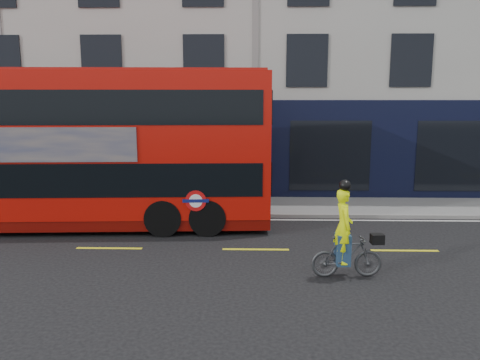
{
  "coord_description": "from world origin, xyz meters",
  "views": [
    {
      "loc": [
        -0.12,
        -10.66,
        3.99
      ],
      "look_at": [
        -0.46,
        2.77,
        1.69
      ],
      "focal_mm": 35.0,
      "sensor_mm": 36.0,
      "label": 1
    }
  ],
  "objects": [
    {
      "name": "ground",
      "position": [
        0.0,
        0.0,
        0.0
      ],
      "size": [
        120.0,
        120.0,
        0.0
      ],
      "primitive_type": "plane",
      "color": "black",
      "rests_on": "ground"
    },
    {
      "name": "pavement",
      "position": [
        0.0,
        6.5,
        0.06
      ],
      "size": [
        60.0,
        3.0,
        0.12
      ],
      "primitive_type": "cube",
      "color": "slate",
      "rests_on": "ground"
    },
    {
      "name": "kerb",
      "position": [
        0.0,
        5.0,
        0.07
      ],
      "size": [
        60.0,
        0.12,
        0.13
      ],
      "primitive_type": "cube",
      "color": "gray",
      "rests_on": "ground"
    },
    {
      "name": "building_terrace",
      "position": [
        0.0,
        12.94,
        7.49
      ],
      "size": [
        50.0,
        10.07,
        15.0
      ],
      "color": "#B3B1A9",
      "rests_on": "ground"
    },
    {
      "name": "road_edge_line",
      "position": [
        0.0,
        4.7,
        0.0
      ],
      "size": [
        58.0,
        0.1,
        0.01
      ],
      "primitive_type": "cube",
      "color": "silver",
      "rests_on": "ground"
    },
    {
      "name": "lane_dashes",
      "position": [
        0.0,
        1.5,
        0.0
      ],
      "size": [
        58.0,
        0.12,
        0.01
      ],
      "primitive_type": null,
      "color": "yellow",
      "rests_on": "ground"
    },
    {
      "name": "bus",
      "position": [
        -5.62,
        3.8,
        2.51
      ],
      "size": [
        12.28,
        3.43,
        4.9
      ],
      "rotation": [
        0.0,
        0.0,
        0.06
      ],
      "color": "#B80E07",
      "rests_on": "ground"
    },
    {
      "name": "cyclist",
      "position": [
        2.01,
        -0.44,
        0.77
      ],
      "size": [
        1.65,
        0.64,
        2.26
      ],
      "rotation": [
        0.0,
        0.0,
        0.06
      ],
      "color": "#3E4143",
      "rests_on": "ground"
    }
  ]
}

